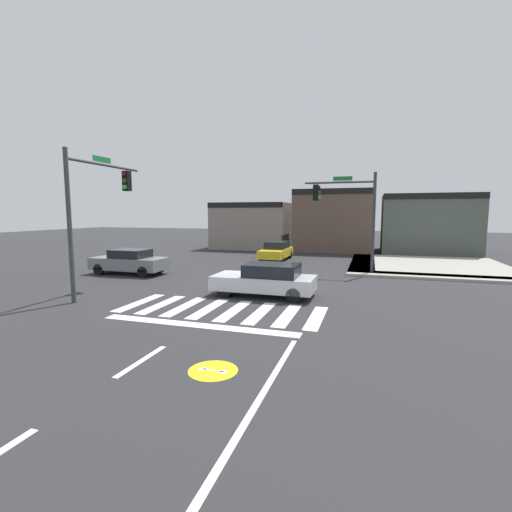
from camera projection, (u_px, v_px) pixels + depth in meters
ground_plane at (257, 287)px, 17.96m from camera, size 120.00×120.00×0.00m
crosswalk_near at (221, 309)px, 13.70m from camera, size 7.61×3.01×0.01m
lane_markings at (75, 450)px, 5.58m from camera, size 6.80×24.25×0.01m
bike_detector_marking at (213, 370)px, 8.41m from camera, size 1.15×1.15×0.01m
curb_corner_northeast at (420, 266)px, 24.35m from camera, size 10.00×10.60×0.15m
storefront_row at (339, 223)px, 35.15m from camera, size 24.01×7.03×5.74m
traffic_signal_southwest at (97, 199)px, 15.76m from camera, size 0.32×4.59×6.12m
traffic_signal_northeast at (348, 206)px, 21.49m from camera, size 4.13×0.32×5.93m
car_silver at (266, 280)px, 15.88m from camera, size 4.40×1.91×1.42m
car_gray at (129, 262)px, 21.56m from camera, size 4.41×1.82×1.48m
car_yellow at (276, 251)px, 28.04m from camera, size 1.76×4.37×1.40m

